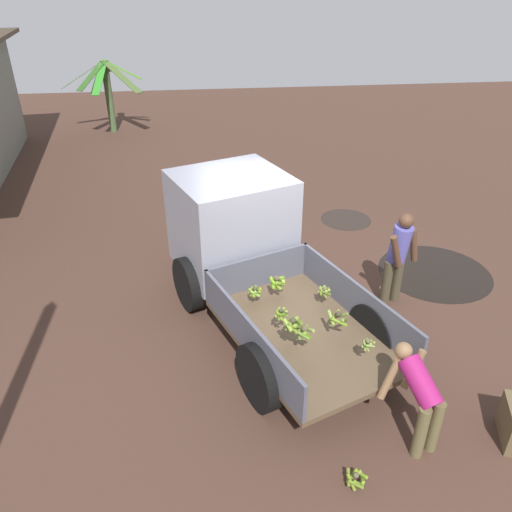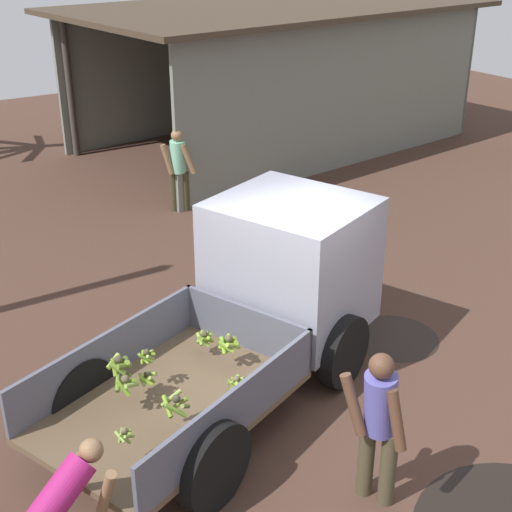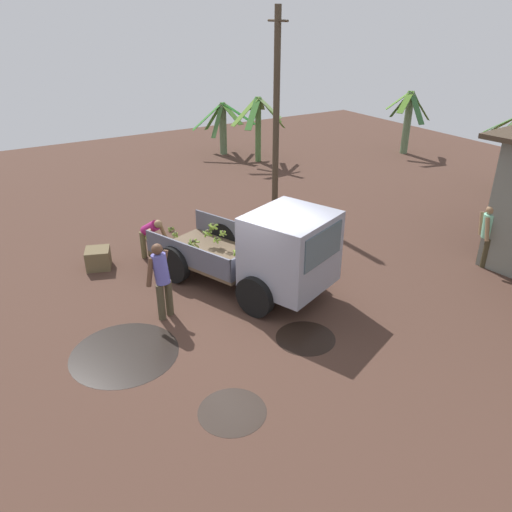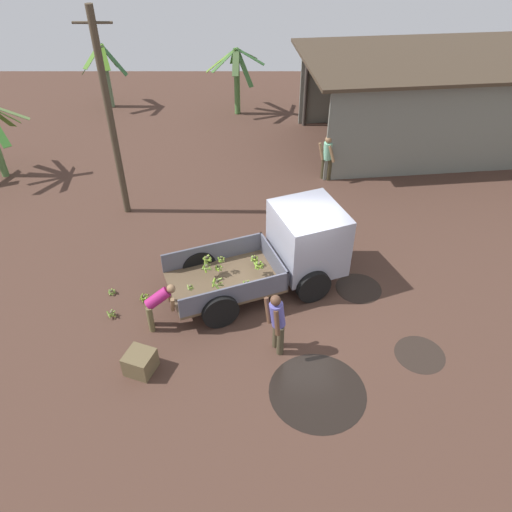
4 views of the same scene
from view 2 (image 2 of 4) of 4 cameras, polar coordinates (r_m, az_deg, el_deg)
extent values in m
plane|color=#493026|center=(8.99, 3.19, -10.37)|extent=(36.00, 36.00, 0.00)
cylinder|color=black|center=(10.11, 10.99, -6.43)|extent=(1.23, 1.23, 0.01)
cube|color=brown|center=(7.88, -6.92, -11.78)|extent=(3.27, 2.72, 0.08)
cube|color=#555766|center=(8.24, -11.67, -7.65)|extent=(2.62, 1.05, 0.56)
cube|color=#555766|center=(7.22, -1.68, -12.34)|extent=(2.62, 1.05, 0.56)
cube|color=#555766|center=(8.57, -0.83, -5.69)|extent=(0.71, 1.73, 0.56)
cube|color=#9396A5|center=(9.05, 2.82, -0.56)|extent=(2.18, 2.27, 1.67)
cube|color=#4C606B|center=(9.56, 5.61, 2.99)|extent=(0.55, 1.35, 0.73)
cylinder|color=black|center=(9.75, -2.77, -4.06)|extent=(0.95, 0.54, 0.93)
cylinder|color=black|center=(8.84, 7.01, -7.58)|extent=(0.95, 0.54, 0.93)
cylinder|color=black|center=(8.26, -13.88, -10.82)|extent=(0.95, 0.54, 0.93)
cylinder|color=black|center=(7.17, -3.39, -16.42)|extent=(0.95, 0.54, 0.93)
sphere|color=brown|center=(8.18, -2.21, -6.64)|extent=(0.08, 0.08, 0.08)
cylinder|color=olive|center=(8.27, -2.08, -6.94)|extent=(0.15, 0.16, 0.19)
cylinder|color=olive|center=(8.26, -2.53, -6.85)|extent=(0.20, 0.08, 0.17)
cylinder|color=#78AF29|center=(8.21, -2.65, -7.15)|extent=(0.10, 0.19, 0.18)
cylinder|color=olive|center=(8.15, -2.41, -7.26)|extent=(0.16, 0.19, 0.15)
cylinder|color=#8EB140|center=(8.16, -1.85, -7.20)|extent=(0.21, 0.08, 0.15)
cylinder|color=olive|center=(8.21, -1.63, -6.90)|extent=(0.14, 0.21, 0.13)
sphere|color=#403A2A|center=(7.80, -8.71, -9.33)|extent=(0.08, 0.08, 0.08)
cylinder|color=#88A640|center=(7.86, -8.40, -9.32)|extent=(0.11, 0.16, 0.09)
cylinder|color=olive|center=(7.87, -8.82, -9.50)|extent=(0.14, 0.05, 0.14)
cylinder|color=#8DB244|center=(7.81, -9.10, -9.72)|extent=(0.05, 0.16, 0.11)
cylinder|color=#82AB2A|center=(7.78, -8.79, -9.86)|extent=(0.14, 0.13, 0.12)
cylinder|color=olive|center=(7.82, -8.37, -9.77)|extent=(0.12, 0.12, 0.14)
sphere|color=#403A29|center=(7.26, -6.39, -11.29)|extent=(0.09, 0.09, 0.09)
cylinder|color=#86A643|center=(7.37, -6.80, -11.23)|extent=(0.25, 0.06, 0.13)
cylinder|color=olive|center=(7.28, -7.11, -11.86)|extent=(0.08, 0.24, 0.15)
cylinder|color=olive|center=(7.24, -6.42, -12.19)|extent=(0.22, 0.16, 0.18)
cylinder|color=olive|center=(7.29, -5.69, -11.87)|extent=(0.19, 0.19, 0.18)
cylinder|color=olive|center=(7.37, -6.00, -11.56)|extent=(0.13, 0.20, 0.21)
sphere|color=#453E2D|center=(8.44, -4.14, -6.26)|extent=(0.08, 0.08, 0.08)
cylinder|color=olive|center=(8.46, -3.75, -6.62)|extent=(0.13, 0.14, 0.14)
cylinder|color=olive|center=(8.51, -3.89, -6.37)|extent=(0.11, 0.16, 0.13)
cylinder|color=olive|center=(8.52, -4.20, -6.42)|extent=(0.16, 0.09, 0.14)
cylinder|color=olive|center=(8.49, -4.48, -6.47)|extent=(0.16, 0.12, 0.13)
cylinder|color=#7EA53F|center=(8.45, -4.52, -6.63)|extent=(0.07, 0.17, 0.12)
cylinder|color=#79A637|center=(8.43, -4.22, -6.80)|extent=(0.13, 0.13, 0.15)
cylinder|color=olive|center=(8.41, -3.92, -6.72)|extent=(0.16, 0.05, 0.11)
sphere|color=brown|center=(6.90, -10.49, -13.59)|extent=(0.06, 0.06, 0.06)
cylinder|color=olive|center=(6.96, -10.25, -13.73)|extent=(0.09, 0.12, 0.12)
cylinder|color=olive|center=(6.96, -10.59, -13.80)|extent=(0.11, 0.03, 0.13)
cylinder|color=olive|center=(6.95, -10.77, -13.89)|extent=(0.10, 0.10, 0.13)
cylinder|color=#8AB14D|center=(6.89, -10.84, -14.03)|extent=(0.07, 0.14, 0.09)
cylinder|color=olive|center=(6.90, -10.44, -14.17)|extent=(0.11, 0.07, 0.13)
cylinder|color=#8EAA48|center=(6.90, -10.11, -14.02)|extent=(0.13, 0.09, 0.10)
cylinder|color=olive|center=(6.93, -10.11, -13.92)|extent=(0.06, 0.12, 0.13)
sphere|color=#443D2C|center=(7.61, -10.95, -8.13)|extent=(0.09, 0.09, 0.09)
cylinder|color=#8AA939|center=(7.68, -11.34, -8.26)|extent=(0.20, 0.13, 0.13)
cylinder|color=olive|center=(7.64, -11.26, -8.71)|extent=(0.08, 0.16, 0.18)
cylinder|color=olive|center=(7.59, -11.03, -8.81)|extent=(0.18, 0.15, 0.16)
cylinder|color=olive|center=(7.58, -10.52, -8.63)|extent=(0.20, 0.12, 0.12)
cylinder|color=#87A835|center=(7.65, -10.39, -8.37)|extent=(0.08, 0.19, 0.14)
cylinder|color=olive|center=(7.69, -10.77, -8.38)|extent=(0.16, 0.15, 0.18)
sphere|color=brown|center=(7.56, -10.42, -9.65)|extent=(0.09, 0.09, 0.09)
cylinder|color=olive|center=(7.65, -10.56, -9.78)|extent=(0.19, 0.06, 0.16)
cylinder|color=olive|center=(7.59, -11.00, -9.96)|extent=(0.13, 0.20, 0.12)
cylinder|color=olive|center=(7.56, -10.57, -10.37)|extent=(0.14, 0.16, 0.18)
cylinder|color=#84A245|center=(7.54, -9.93, -10.14)|extent=(0.20, 0.13, 0.12)
cylinder|color=olive|center=(7.62, -9.95, -9.89)|extent=(0.08, 0.19, 0.16)
sphere|color=brown|center=(7.57, -1.59, -9.84)|extent=(0.07, 0.07, 0.07)
cylinder|color=#5B7729|center=(7.61, -1.22, -10.16)|extent=(0.09, 0.14, 0.13)
cylinder|color=#7EA345|center=(7.64, -1.37, -9.87)|extent=(0.11, 0.15, 0.11)
cylinder|color=olive|center=(7.64, -1.80, -9.86)|extent=(0.15, 0.05, 0.10)
cylinder|color=olive|center=(7.61, -1.91, -10.20)|extent=(0.11, 0.13, 0.14)
cylinder|color=olive|center=(7.56, -1.90, -10.29)|extent=(0.07, 0.15, 0.11)
cylinder|color=olive|center=(7.57, -1.61, -10.41)|extent=(0.13, 0.11, 0.14)
cylinder|color=#7FA725|center=(7.58, -1.33, -10.34)|extent=(0.14, 0.07, 0.14)
sphere|color=#49422F|center=(7.83, -8.77, -7.61)|extent=(0.06, 0.06, 0.06)
cylinder|color=#85AA35|center=(7.88, -8.35, -7.77)|extent=(0.03, 0.15, 0.11)
cylinder|color=olive|center=(7.91, -8.65, -7.72)|extent=(0.13, 0.11, 0.12)
cylinder|color=olive|center=(7.90, -8.92, -7.90)|extent=(0.12, 0.06, 0.15)
cylinder|color=#7FA424|center=(7.88, -9.06, -7.98)|extent=(0.10, 0.12, 0.14)
cylinder|color=#73A227|center=(7.82, -9.01, -8.10)|extent=(0.10, 0.15, 0.11)
cylinder|color=#5B7925|center=(7.81, -8.77, -8.13)|extent=(0.15, 0.10, 0.11)
cylinder|color=#92AC49|center=(7.84, -8.43, -8.06)|extent=(0.13, 0.10, 0.13)
cube|color=slate|center=(21.64, 11.03, 15.21)|extent=(0.67, 5.07, 3.32)
cube|color=slate|center=(20.34, -3.30, 15.00)|extent=(9.22, 1.14, 3.32)
cube|color=slate|center=(16.64, 7.18, 12.59)|extent=(9.22, 1.14, 3.32)
cube|color=#3F3123|center=(18.16, 1.50, 19.31)|extent=(10.67, 6.99, 0.12)
cylinder|color=#3F3833|center=(17.95, -14.69, 12.90)|extent=(0.16, 0.16, 3.32)
cylinder|color=#3F3833|center=(14.02, -6.35, 10.28)|extent=(0.16, 0.16, 3.32)
cylinder|color=#473F2B|center=(7.31, 10.51, -16.36)|extent=(0.21, 0.21, 0.84)
cylinder|color=#473F2B|center=(7.38, 8.79, -15.74)|extent=(0.21, 0.21, 0.84)
cylinder|color=#5C58B1|center=(6.85, 9.94, -11.53)|extent=(0.48, 0.44, 0.69)
sphere|color=brown|center=(6.56, 10.01, -8.67)|extent=(0.24, 0.24, 0.24)
cylinder|color=brown|center=(6.73, 11.17, -12.74)|extent=(0.20, 0.27, 0.63)
cylinder|color=brown|center=(6.83, 7.80, -11.69)|extent=(0.22, 0.33, 0.62)
cylinder|color=#A01C63|center=(6.48, -15.29, -17.70)|extent=(0.70, 0.47, 0.54)
sphere|color=#8C6746|center=(6.48, -13.04, -14.91)|extent=(0.21, 0.21, 0.21)
cylinder|color=#8C6746|center=(6.81, -14.06, -16.57)|extent=(0.18, 0.29, 0.56)
cylinder|color=#8C6746|center=(6.58, -11.88, -18.03)|extent=(0.18, 0.30, 0.55)
cylinder|color=#3A3420|center=(14.21, -5.66, 5.19)|extent=(0.22, 0.22, 0.81)
cylinder|color=#3A3420|center=(14.22, -6.58, 5.16)|extent=(0.22, 0.22, 0.81)
cylinder|color=#83D6AD|center=(13.97, -6.26, 7.92)|extent=(0.43, 0.44, 0.65)
sphere|color=#8C6746|center=(13.82, -6.35, 9.58)|extent=(0.23, 0.23, 0.23)
cylinder|color=#8C6746|center=(13.85, -5.44, 7.73)|extent=(0.31, 0.24, 0.60)
cylinder|color=#8C6746|center=(13.90, -7.11, 7.68)|extent=(0.27, 0.22, 0.60)
camera|label=1|loc=(7.70, -57.24, 12.94)|focal=35.00mm
camera|label=3|loc=(12.93, 57.57, 18.06)|focal=35.00mm
camera|label=4|loc=(6.45, 120.06, 25.99)|focal=35.00mm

